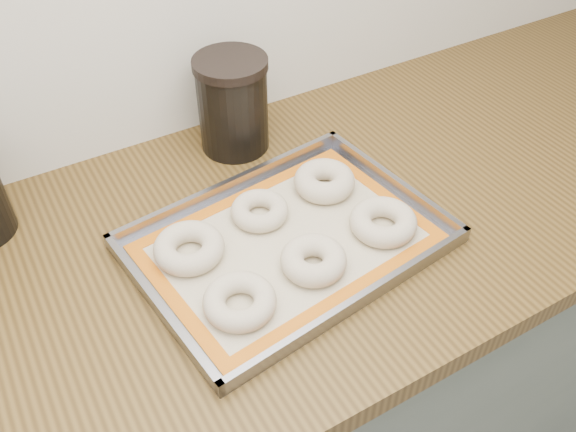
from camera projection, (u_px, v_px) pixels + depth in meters
cabinet at (187, 431)px, 1.22m from camera, size 3.00×0.65×0.86m
countertop at (154, 283)px, 0.92m from camera, size 3.06×0.68×0.04m
baking_tray at (288, 241)px, 0.95m from camera, size 0.50×0.38×0.03m
baking_mat at (288, 242)px, 0.95m from camera, size 0.45×0.34×0.00m
bagel_front_left at (240, 301)px, 0.84m from camera, size 0.14×0.14×0.03m
bagel_front_mid at (313, 260)px, 0.89m from camera, size 0.11×0.11×0.04m
bagel_front_right at (383, 222)px, 0.96m from camera, size 0.11×0.11×0.03m
bagel_back_left at (189, 248)px, 0.91m from camera, size 0.13×0.13×0.03m
bagel_back_mid at (260, 211)px, 0.98m from camera, size 0.10×0.10×0.03m
bagel_back_right at (324, 181)px, 1.03m from camera, size 0.12×0.12×0.04m
canister_right at (233, 104)px, 1.08m from camera, size 0.13×0.13×0.18m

